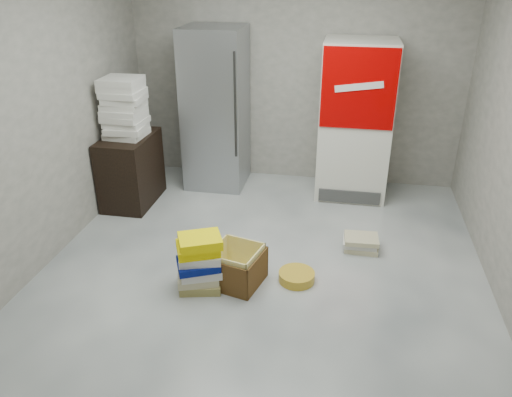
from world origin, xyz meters
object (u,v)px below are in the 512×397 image
Objects in this scene: steel_fridge at (216,109)px; coke_cooler at (355,121)px; cardboard_box at (236,268)px; wood_shelf at (131,170)px; phonebook_stack_main at (199,263)px.

steel_fridge is 1.65m from coke_cooler.
coke_cooler is 3.51× the size of cardboard_box.
wood_shelf reaches higher than phonebook_stack_main.
phonebook_stack_main is 1.00× the size of cardboard_box.
steel_fridge is 2.37m from phonebook_stack_main.
cardboard_box is at bearing -71.32° from steel_fridge.
cardboard_box is (0.71, -2.09, -0.81)m from steel_fridge.
steel_fridge is at bearing 122.93° from cardboard_box.
cardboard_box is (-0.94, -2.09, -0.76)m from coke_cooler.
steel_fridge is at bearing 83.25° from phonebook_stack_main.
wood_shelf is at bearing 112.37° from phonebook_stack_main.
coke_cooler is 2.63m from phonebook_stack_main.
coke_cooler is at bearing 16.28° from wood_shelf.
coke_cooler is at bearing -0.18° from steel_fridge.
wood_shelf reaches higher than cardboard_box.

